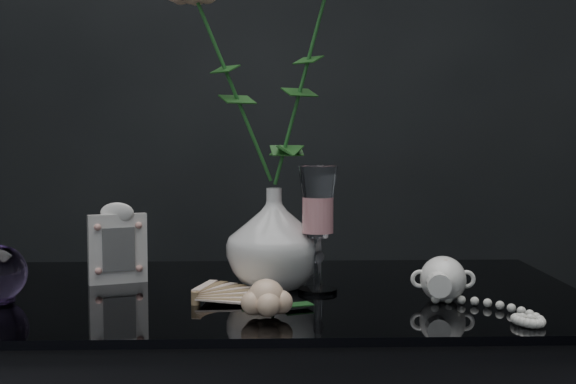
{
  "coord_description": "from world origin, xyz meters",
  "views": [
    {
      "loc": [
        0.02,
        -1.2,
        1.02
      ],
      "look_at": [
        0.06,
        0.01,
        0.92
      ],
      "focal_mm": 50.0,
      "sensor_mm": 36.0,
      "label": 1
    }
  ],
  "objects_px": {
    "vase": "(274,238)",
    "picture_frame": "(118,243)",
    "loose_rose": "(266,298)",
    "wine_glass": "(318,230)",
    "pearl_jar": "(443,277)"
  },
  "relations": [
    {
      "from": "vase",
      "to": "picture_frame",
      "type": "height_order",
      "value": "vase"
    },
    {
      "from": "vase",
      "to": "loose_rose",
      "type": "height_order",
      "value": "vase"
    },
    {
      "from": "loose_rose",
      "to": "picture_frame",
      "type": "bearing_deg",
      "value": 144.5
    },
    {
      "from": "vase",
      "to": "picture_frame",
      "type": "relative_size",
      "value": 1.19
    },
    {
      "from": "loose_rose",
      "to": "wine_glass",
      "type": "bearing_deg",
      "value": 74.11
    },
    {
      "from": "vase",
      "to": "pearl_jar",
      "type": "bearing_deg",
      "value": -22.79
    },
    {
      "from": "picture_frame",
      "to": "loose_rose",
      "type": "bearing_deg",
      "value": -67.14
    },
    {
      "from": "wine_glass",
      "to": "picture_frame",
      "type": "height_order",
      "value": "wine_glass"
    },
    {
      "from": "wine_glass",
      "to": "loose_rose",
      "type": "bearing_deg",
      "value": -116.25
    },
    {
      "from": "wine_glass",
      "to": "pearl_jar",
      "type": "relative_size",
      "value": 0.8
    },
    {
      "from": "wine_glass",
      "to": "picture_frame",
      "type": "bearing_deg",
      "value": 165.21
    },
    {
      "from": "picture_frame",
      "to": "pearl_jar",
      "type": "relative_size",
      "value": 0.55
    },
    {
      "from": "loose_rose",
      "to": "pearl_jar",
      "type": "distance_m",
      "value": 0.28
    },
    {
      "from": "vase",
      "to": "loose_rose",
      "type": "xyz_separation_m",
      "value": [
        -0.01,
        -0.21,
        -0.05
      ]
    },
    {
      "from": "vase",
      "to": "loose_rose",
      "type": "distance_m",
      "value": 0.21
    }
  ]
}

